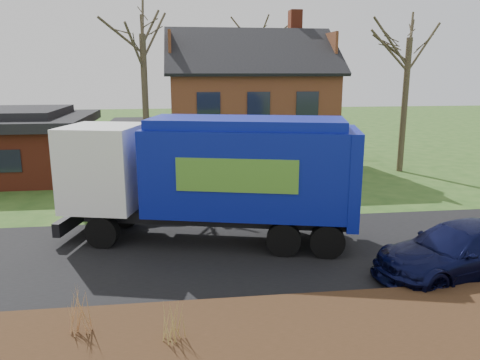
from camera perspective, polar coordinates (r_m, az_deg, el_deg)
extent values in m
plane|color=#284B19|center=(15.23, 1.17, -8.82)|extent=(120.00, 120.00, 0.00)
cube|color=black|center=(15.23, 1.17, -8.79)|extent=(80.00, 7.00, 0.02)
cube|color=black|center=(10.50, 5.72, -18.81)|extent=(80.00, 3.50, 0.30)
cube|color=#C0B49A|center=(28.60, 0.97, 4.41)|extent=(9.00, 7.50, 2.70)
cube|color=#5A2D19|center=(28.31, 0.99, 9.92)|extent=(9.00, 7.50, 2.80)
cube|color=maroon|center=(29.95, 6.72, 18.36)|extent=(0.70, 0.90, 1.60)
cube|color=#C0B49A|center=(27.89, -11.61, 3.81)|extent=(3.50, 5.50, 2.60)
cube|color=black|center=(27.70, -11.75, 6.71)|extent=(3.90, 5.90, 0.24)
cube|color=maroon|center=(29.03, -27.25, 3.18)|extent=(9.00, 7.50, 2.80)
cylinder|color=black|center=(16.10, -16.44, -6.08)|extent=(1.14, 0.62, 1.08)
cylinder|color=black|center=(18.03, -13.72, -3.85)|extent=(1.14, 0.62, 1.08)
cylinder|color=black|center=(14.84, 5.34, -7.24)|extent=(1.14, 0.62, 1.08)
cylinder|color=black|center=(16.91, 5.56, -4.66)|extent=(1.14, 0.62, 1.08)
cylinder|color=black|center=(14.88, 10.60, -7.36)|extent=(1.14, 0.62, 1.08)
cylinder|color=black|center=(16.94, 10.16, -4.78)|extent=(1.14, 0.62, 1.08)
cube|color=black|center=(15.97, -2.79, -4.40)|extent=(9.00, 3.43, 0.36)
cube|color=white|center=(16.67, -16.23, 1.57)|extent=(2.97, 3.12, 2.81)
cube|color=black|center=(17.12, -19.80, 2.14)|extent=(0.65, 2.24, 0.94)
cube|color=black|center=(17.66, -19.58, -4.51)|extent=(0.90, 2.59, 0.47)
cube|color=navy|center=(15.43, 0.77, 1.20)|extent=(7.01, 4.15, 2.81)
cube|color=navy|center=(15.18, 0.79, 6.98)|extent=(6.63, 3.77, 0.31)
cube|color=navy|center=(15.47, 13.35, 0.47)|extent=(1.01, 2.67, 3.02)
cube|color=#508B2D|center=(14.14, -0.43, 0.52)|extent=(3.65, 0.97, 1.04)
cube|color=#508B2D|center=(16.72, 0.73, 2.49)|extent=(3.65, 0.97, 1.04)
imported|color=#9A9EA2|center=(19.44, -12.79, -2.08)|extent=(4.48, 2.41, 1.40)
imported|color=black|center=(14.72, 25.19, -7.81)|extent=(5.51, 3.24, 1.50)
cylinder|color=#413827|center=(23.44, -11.41, 8.01)|extent=(0.31, 0.31, 7.40)
cylinder|color=#463C2A|center=(28.36, 19.41, 8.47)|extent=(0.34, 0.34, 7.49)
cylinder|color=#403626|center=(37.00, 1.91, 10.59)|extent=(0.31, 0.31, 8.10)
cone|color=#B17D4E|center=(10.74, -18.82, -14.84)|extent=(0.04, 0.04, 0.97)
cone|color=#B17D4E|center=(10.78, -19.69, -14.81)|extent=(0.04, 0.04, 0.97)
cone|color=#B17D4E|center=(10.71, -17.95, -14.85)|extent=(0.04, 0.04, 0.97)
cone|color=#B17D4E|center=(10.86, -18.69, -14.52)|extent=(0.04, 0.04, 0.97)
cone|color=#B17D4E|center=(10.63, -18.96, -15.16)|extent=(0.04, 0.04, 0.97)
cone|color=tan|center=(10.02, -8.18, -16.69)|extent=(0.04, 0.04, 0.87)
cone|color=tan|center=(10.02, -9.00, -16.71)|extent=(0.04, 0.04, 0.87)
cone|color=tan|center=(10.02, -7.36, -16.67)|extent=(0.04, 0.04, 0.87)
cone|color=tan|center=(10.11, -8.18, -16.38)|extent=(0.04, 0.04, 0.87)
cone|color=tan|center=(9.92, -8.19, -17.01)|extent=(0.04, 0.04, 0.87)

